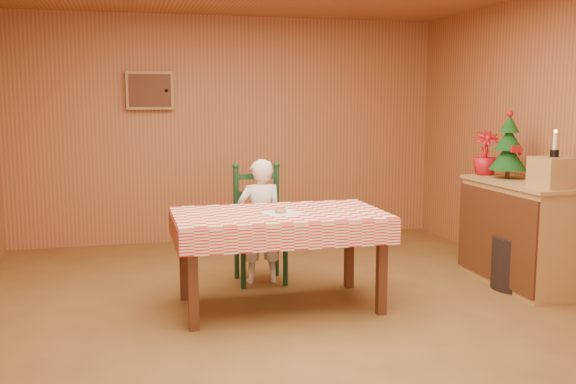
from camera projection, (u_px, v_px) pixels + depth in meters
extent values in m
plane|color=brown|center=(295.00, 321.00, 4.80)|extent=(6.00, 6.00, 0.00)
cube|color=#A8663C|center=(229.00, 130.00, 7.50)|extent=(5.00, 0.10, 2.60)
cube|color=tan|center=(150.00, 91.00, 7.16)|extent=(0.52, 0.08, 0.42)
cube|color=#512815|center=(150.00, 90.00, 7.12)|extent=(0.46, 0.02, 0.36)
sphere|color=black|center=(166.00, 90.00, 7.15)|extent=(0.04, 0.04, 0.04)
cube|color=#512815|center=(279.00, 218.00, 5.04)|extent=(1.60, 0.90, 0.06)
cube|color=#512815|center=(193.00, 284.00, 4.56)|extent=(0.07, 0.07, 0.69)
cube|color=#512815|center=(382.00, 271.00, 4.91)|extent=(0.07, 0.07, 0.69)
cube|color=#512815|center=(184.00, 259.00, 5.27)|extent=(0.07, 0.07, 0.69)
cube|color=#512815|center=(349.00, 249.00, 5.62)|extent=(0.07, 0.07, 0.69)
cube|color=red|center=(279.00, 213.00, 5.04)|extent=(1.64, 0.94, 0.02)
cube|color=red|center=(294.00, 238.00, 4.60)|extent=(1.64, 0.02, 0.18)
cube|color=red|center=(266.00, 215.00, 5.50)|extent=(1.64, 0.02, 0.18)
cube|color=#32602C|center=(174.00, 231.00, 4.85)|extent=(0.02, 0.94, 0.18)
cube|color=#32602C|center=(376.00, 221.00, 5.25)|extent=(0.02, 0.94, 0.18)
cube|color=black|center=(260.00, 236.00, 5.78)|extent=(0.44, 0.40, 0.04)
cylinder|color=black|center=(243.00, 266.00, 5.61)|extent=(0.04, 0.04, 0.41)
cylinder|color=black|center=(285.00, 263.00, 5.70)|extent=(0.04, 0.04, 0.41)
cylinder|color=black|center=(237.00, 257.00, 5.93)|extent=(0.04, 0.04, 0.41)
cylinder|color=black|center=(277.00, 254.00, 6.02)|extent=(0.04, 0.04, 0.41)
cylinder|color=black|center=(236.00, 199.00, 5.85)|extent=(0.05, 0.05, 0.60)
sphere|color=black|center=(236.00, 166.00, 5.81)|extent=(0.06, 0.06, 0.06)
cylinder|color=black|center=(276.00, 197.00, 5.95)|extent=(0.05, 0.05, 0.60)
sphere|color=black|center=(276.00, 165.00, 5.90)|extent=(0.06, 0.06, 0.06)
cube|color=black|center=(257.00, 211.00, 5.92)|extent=(0.38, 0.03, 0.05)
cube|color=black|center=(256.00, 194.00, 5.90)|extent=(0.38, 0.03, 0.05)
cube|color=black|center=(256.00, 176.00, 5.87)|extent=(0.38, 0.03, 0.05)
imported|color=white|center=(260.00, 221.00, 5.76)|extent=(0.41, 0.27, 1.12)
cube|color=white|center=(281.00, 213.00, 4.99)|extent=(0.33, 0.33, 0.00)
torus|color=#C68347|center=(281.00, 211.00, 4.98)|extent=(0.12, 0.12, 0.03)
cube|color=tan|center=(520.00, 235.00, 5.72)|extent=(0.50, 1.20, 0.90)
cube|color=tan|center=(523.00, 183.00, 5.65)|extent=(0.54, 1.24, 0.03)
cube|color=#512815|center=(495.00, 236.00, 5.66)|extent=(0.02, 1.20, 0.80)
cube|color=tan|center=(553.00, 172.00, 5.25)|extent=(0.32, 0.32, 0.25)
cylinder|color=#512815|center=(507.00, 174.00, 5.89)|extent=(0.04, 0.04, 0.08)
cone|color=#0D3C13|center=(508.00, 157.00, 5.86)|extent=(0.34, 0.34, 0.24)
cone|color=#0D3C13|center=(509.00, 139.00, 5.84)|extent=(0.26, 0.26, 0.20)
cone|color=#0D3C13|center=(510.00, 124.00, 5.82)|extent=(0.18, 0.18, 0.16)
sphere|color=#B6101A|center=(510.00, 114.00, 5.81)|extent=(0.06, 0.06, 0.06)
cube|color=#B6101A|center=(516.00, 149.00, 5.70)|extent=(0.10, 0.02, 0.06)
sphere|color=#B6101A|center=(520.00, 154.00, 5.82)|extent=(0.04, 0.04, 0.04)
sphere|color=#B6101A|center=(499.00, 145.00, 5.88)|extent=(0.04, 0.04, 0.04)
sphere|color=#B6101A|center=(507.00, 134.00, 5.93)|extent=(0.04, 0.04, 0.04)
imported|color=#B6101A|center=(485.00, 153.00, 6.14)|extent=(0.31, 0.31, 0.42)
cylinder|color=black|center=(554.00, 153.00, 5.23)|extent=(0.07, 0.07, 0.06)
cylinder|color=white|center=(555.00, 141.00, 5.21)|extent=(0.03, 0.03, 0.14)
sphere|color=orange|center=(556.00, 131.00, 5.20)|extent=(0.02, 0.02, 0.02)
cylinder|color=black|center=(519.00, 263.00, 5.61)|extent=(0.59, 0.59, 0.46)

